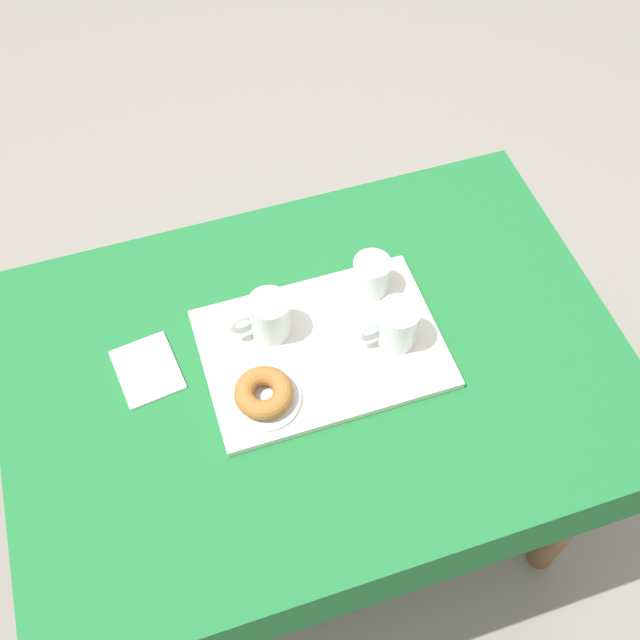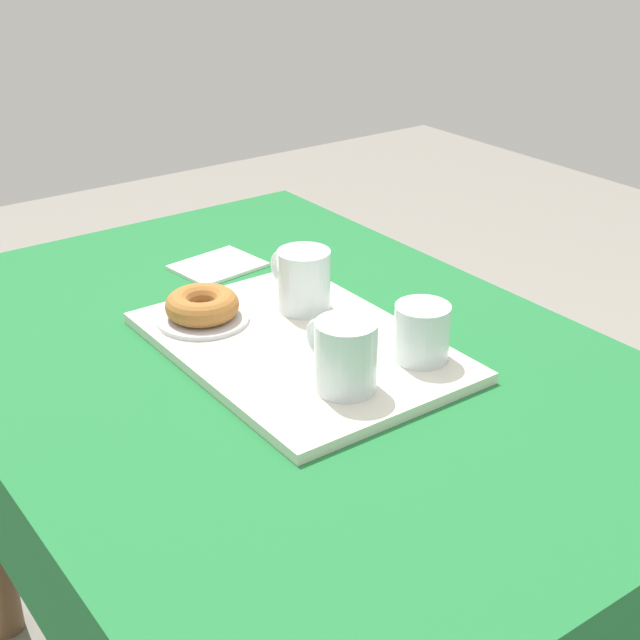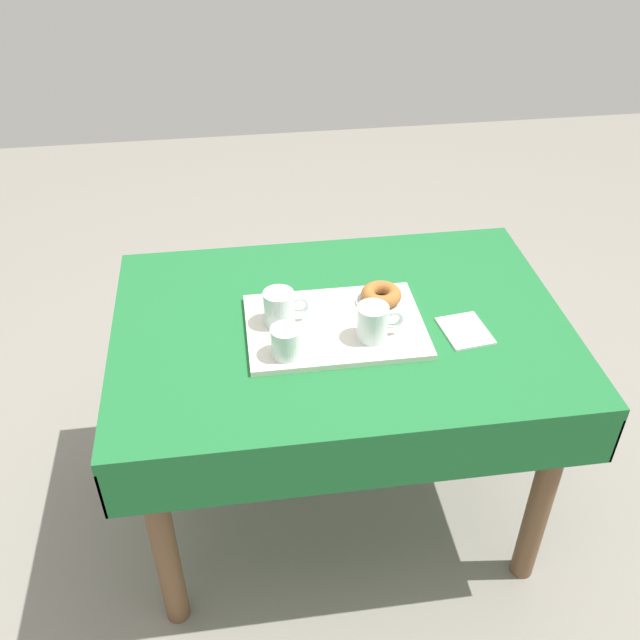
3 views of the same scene
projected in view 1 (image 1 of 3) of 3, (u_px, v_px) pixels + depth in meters
name	position (u px, v px, depth m)	size (l,w,h in m)	color
ground_plane	(318.00, 501.00, 2.05)	(6.00, 6.00, 0.00)	gray
dining_table	(317.00, 392.00, 1.53)	(1.17, 0.82, 0.73)	#1E6B33
serving_tray	(322.00, 348.00, 1.45)	(0.45, 0.32, 0.02)	silver
tea_mug_left	(396.00, 324.00, 1.42)	(0.12, 0.08, 0.09)	silver
tea_mug_right	(269.00, 317.00, 1.43)	(0.12, 0.08, 0.09)	silver
water_glass_near	(371.00, 276.00, 1.50)	(0.07, 0.07, 0.08)	silver
donut_plate_left	(264.00, 398.00, 1.38)	(0.13, 0.13, 0.01)	silver
sugar_donut_left	(264.00, 393.00, 1.36)	(0.11, 0.11, 0.04)	#A3662D
paper_napkin	(147.00, 370.00, 1.43)	(0.11, 0.14, 0.01)	white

